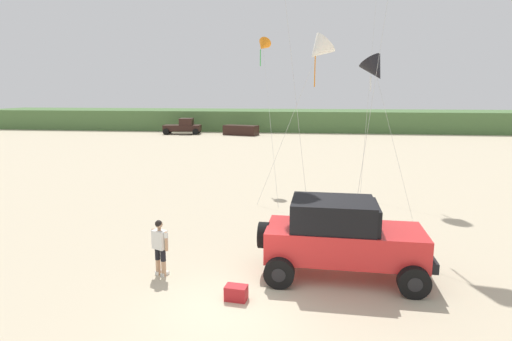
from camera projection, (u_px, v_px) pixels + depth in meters
The scene contains 10 objects.
ground_plane at pixel (233, 306), 10.43m from camera, with size 220.00×220.00×0.00m, color #C1B293.
dune_ridge at pixel (297, 120), 58.91m from camera, with size 90.00×9.90×2.71m, color #4C703D.
jeep at pixel (342, 236), 11.93m from camera, with size 4.89×2.52×2.26m.
person_watching at pixel (160, 245), 12.02m from camera, with size 0.58×0.43×1.67m.
cooler_box at pixel (236, 293), 10.71m from camera, with size 0.56×0.36×0.38m, color #B21E23.
distant_pickup at pixel (183, 127), 52.78m from camera, with size 4.77×2.79×1.98m.
distant_sedan at pixel (241, 130), 51.59m from camera, with size 4.20×1.70×1.20m, color black.
kite_red_delta at pixel (263, 46), 23.51m from camera, with size 1.83×6.31×8.28m.
kite_blue_swept at pixel (319, 50), 19.11m from camera, with size 3.50×1.91×7.98m.
kite_white_parafoil at pixel (375, 70), 18.24m from camera, with size 2.39×2.63×6.96m.
Camera 1 is at (1.75, -9.48, 5.26)m, focal length 29.36 mm.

